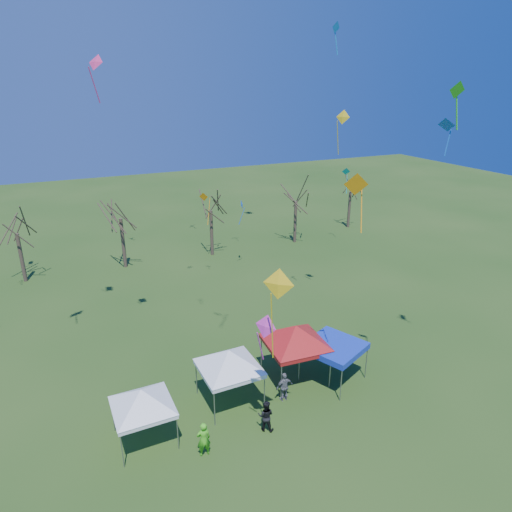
# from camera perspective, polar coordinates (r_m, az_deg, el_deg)

# --- Properties ---
(ground) EXTENTS (140.00, 140.00, 0.00)m
(ground) POSITION_cam_1_polar(r_m,az_deg,el_deg) (24.12, 0.55, -20.69)
(ground) COLOR #224516
(ground) RESTS_ON ground
(tree_1) EXTENTS (3.42, 3.42, 7.54)m
(tree_1) POSITION_cam_1_polar(r_m,az_deg,el_deg) (42.32, -28.07, 4.42)
(tree_1) COLOR #3D2D21
(tree_1) RESTS_ON ground
(tree_2) EXTENTS (3.71, 3.71, 8.18)m
(tree_2) POSITION_cam_1_polar(r_m,az_deg,el_deg) (42.18, -16.81, 6.65)
(tree_2) COLOR #3D2D21
(tree_2) RESTS_ON ground
(tree_3) EXTENTS (3.59, 3.59, 7.91)m
(tree_3) POSITION_cam_1_polar(r_m,az_deg,el_deg) (43.78, -5.74, 7.65)
(tree_3) COLOR #3D2D21
(tree_3) RESTS_ON ground
(tree_4) EXTENTS (3.58, 3.58, 7.89)m
(tree_4) POSITION_cam_1_polar(r_m,az_deg,el_deg) (47.51, 5.06, 8.70)
(tree_4) COLOR #3D2D21
(tree_4) RESTS_ON ground
(tree_5) EXTENTS (3.39, 3.39, 7.46)m
(tree_5) POSITION_cam_1_polar(r_m,az_deg,el_deg) (53.77, 11.84, 9.41)
(tree_5) COLOR #3D2D21
(tree_5) RESTS_ON ground
(tent_white_west) EXTENTS (3.79, 3.79, 3.34)m
(tent_white_west) POSITION_cam_1_polar(r_m,az_deg,el_deg) (22.42, -14.17, -16.29)
(tent_white_west) COLOR gray
(tent_white_west) RESTS_ON ground
(tent_white_mid) EXTENTS (4.16, 4.16, 3.67)m
(tent_white_mid) POSITION_cam_1_polar(r_m,az_deg,el_deg) (23.98, -3.42, -12.11)
(tent_white_mid) COLOR gray
(tent_white_mid) RESTS_ON ground
(tent_red) EXTENTS (4.46, 4.46, 3.94)m
(tent_red) POSITION_cam_1_polar(r_m,az_deg,el_deg) (25.72, 5.00, -9.11)
(tent_red) COLOR gray
(tent_red) RESTS_ON ground
(tent_blue) EXTENTS (3.87, 3.87, 2.31)m
(tent_blue) POSITION_cam_1_polar(r_m,az_deg,el_deg) (26.43, 9.73, -11.15)
(tent_blue) COLOR gray
(tent_blue) RESTS_ON ground
(person_green) EXTENTS (0.65, 0.44, 1.76)m
(person_green) POSITION_cam_1_polar(r_m,az_deg,el_deg) (22.39, -6.57, -21.79)
(person_green) COLOR #4AC51F
(person_green) RESTS_ON ground
(person_grey) EXTENTS (1.00, 0.43, 1.69)m
(person_grey) POSITION_cam_1_polar(r_m,az_deg,el_deg) (25.29, 3.57, -16.00)
(person_grey) COLOR slate
(person_grey) RESTS_ON ground
(person_dark) EXTENTS (1.01, 0.97, 1.65)m
(person_dark) POSITION_cam_1_polar(r_m,az_deg,el_deg) (23.51, 1.22, -19.34)
(person_dark) COLOR black
(person_dark) RESTS_ON ground
(kite_1) EXTENTS (0.87, 1.08, 2.33)m
(kite_1) POSITION_cam_1_polar(r_m,az_deg,el_deg) (19.26, 1.15, -8.88)
(kite_1) COLOR #E933B9
(kite_1) RESTS_ON ground
(kite_27) EXTENTS (1.08, 0.85, 2.59)m
(kite_27) POSITION_cam_1_polar(r_m,az_deg,el_deg) (19.94, 12.40, 8.68)
(kite_27) COLOR orange
(kite_27) RESTS_ON ground
(kite_18) EXTENTS (0.70, 0.43, 1.74)m
(kite_18) POSITION_cam_1_polar(r_m,az_deg,el_deg) (28.40, 9.94, 26.21)
(kite_18) COLOR #137ACA
(kite_18) RESTS_ON ground
(kite_9) EXTENTS (0.72, 0.37, 1.79)m
(kite_9) POSITION_cam_1_polar(r_m,az_deg,el_deg) (19.48, 23.81, 18.32)
(kite_9) COLOR green
(kite_9) RESTS_ON ground
(kite_25) EXTENTS (0.76, 0.88, 1.64)m
(kite_25) POSITION_cam_1_polar(r_m,az_deg,el_deg) (21.75, 22.75, 14.83)
(kite_25) COLOR blue
(kite_25) RESTS_ON ground
(kite_22) EXTENTS (1.09, 1.05, 3.02)m
(kite_22) POSITION_cam_1_polar(r_m,az_deg,el_deg) (43.00, -6.51, 7.25)
(kite_22) COLOR orange
(kite_22) RESTS_ON ground
(kite_17) EXTENTS (0.76, 0.95, 2.90)m
(kite_17) POSITION_cam_1_polar(r_m,az_deg,el_deg) (31.12, 10.76, 16.58)
(kite_17) COLOR gold
(kite_17) RESTS_ON ground
(kite_24) EXTENTS (0.97, 1.03, 2.33)m
(kite_24) POSITION_cam_1_polar(r_m,az_deg,el_deg) (25.47, -19.45, 21.80)
(kite_24) COLOR #DE3171
(kite_24) RESTS_ON ground
(kite_19) EXTENTS (0.70, 0.81, 2.21)m
(kite_19) POSITION_cam_1_polar(r_m,az_deg,el_deg) (40.30, -1.75, 6.39)
(kite_19) COLOR blue
(kite_19) RESTS_ON ground
(kite_12) EXTENTS (0.96, 0.78, 2.64)m
(kite_12) POSITION_cam_1_polar(r_m,az_deg,el_deg) (47.11, 11.18, 10.26)
(kite_12) COLOR #0BAAB1
(kite_12) RESTS_ON ground
(kite_5) EXTENTS (1.14, 1.08, 4.19)m
(kite_5) POSITION_cam_1_polar(r_m,az_deg,el_deg) (17.91, 2.78, -3.72)
(kite_5) COLOR yellow
(kite_5) RESTS_ON ground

